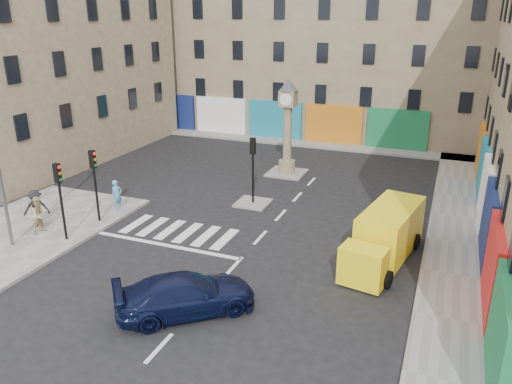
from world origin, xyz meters
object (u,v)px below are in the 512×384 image
Objects in this scene: traffic_light_left_far at (94,174)px; navy_sedan at (186,295)px; traffic_light_island at (253,160)px; pedestrian_blue at (117,195)px; traffic_light_left_near at (60,189)px; yellow_van at (385,236)px; pedestrian_dark at (36,208)px; clock_pillar at (288,121)px; pedestrian_tan at (40,215)px.

traffic_light_left_far is 9.95m from navy_sedan.
traffic_light_island is 2.18× the size of pedestrian_blue.
traffic_light_left_near reaches higher than navy_sedan.
pedestrian_dark is at bearing -159.20° from yellow_van.
traffic_light_left_far is at bearing -139.40° from traffic_light_island.
clock_pillar reaches higher than pedestrian_tan.
traffic_light_left_far reaches higher than pedestrian_tan.
traffic_light_island is 1.95× the size of pedestrian_dark.
traffic_light_island is at bearing -41.11° from pedestrian_blue.
traffic_light_island is 0.59× the size of yellow_van.
navy_sedan is (1.81, -10.84, -1.87)m from traffic_light_island.
traffic_light_left_near is at bearing 28.94° from navy_sedan.
pedestrian_tan is at bearing 173.80° from traffic_light_left_near.
clock_pillar is 11.97m from pedestrian_blue.
traffic_light_island is at bearing 3.04° from pedestrian_dark.
traffic_light_left_near is 1.00× the size of traffic_light_left_far.
traffic_light_island is at bearing -36.85° from pedestrian_tan.
pedestrian_tan reaches higher than pedestrian_blue.
yellow_van is (14.10, 1.39, -1.53)m from traffic_light_left_far.
yellow_van reaches higher than pedestrian_tan.
traffic_light_left_far reaches higher than traffic_light_island.
traffic_light_island is at bearing -31.02° from navy_sedan.
traffic_light_left_far is 0.61× the size of clock_pillar.
navy_sedan is 2.72× the size of pedestrian_tan.
pedestrian_blue is 0.90× the size of pedestrian_dark.
pedestrian_blue is (-14.03, 0.10, -0.10)m from yellow_van.
pedestrian_tan is 0.96× the size of pedestrian_dark.
navy_sedan is 2.62× the size of pedestrian_dark.
clock_pillar is 17.17m from navy_sedan.
clock_pillar is at bearing -34.36° from navy_sedan.
traffic_light_left_far is 2.02× the size of pedestrian_tan.
clock_pillar is (0.00, 6.00, 0.96)m from traffic_light_island.
navy_sedan is 10.62m from pedestrian_blue.
traffic_light_left_near is 2.26m from pedestrian_tan.
traffic_light_island is at bearing 40.60° from traffic_light_left_far.
traffic_light_left_near is at bearing -52.87° from pedestrian_dark.
traffic_light_left_far is 2.21m from pedestrian_blue.
traffic_light_island is 0.61× the size of clock_pillar.
navy_sedan is (8.11, -3.04, -1.90)m from traffic_light_left_near.
traffic_light_left_near is 0.61× the size of clock_pillar.
traffic_light_left_far is 3.27m from pedestrian_dark.
traffic_light_island is at bearing 51.07° from traffic_light_left_near.
pedestrian_blue reaches higher than navy_sedan.
pedestrian_blue is at bearing -170.31° from yellow_van.
pedestrian_dark reaches higher than navy_sedan.
traffic_light_left_far is at bearing 90.00° from traffic_light_left_near.
traffic_light_left_far reaches higher than pedestrian_dark.
traffic_light_left_far is at bearing -164.26° from yellow_van.
pedestrian_dark is (-2.40, -3.21, 0.10)m from pedestrian_blue.
clock_pillar is at bearing 90.00° from traffic_light_island.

